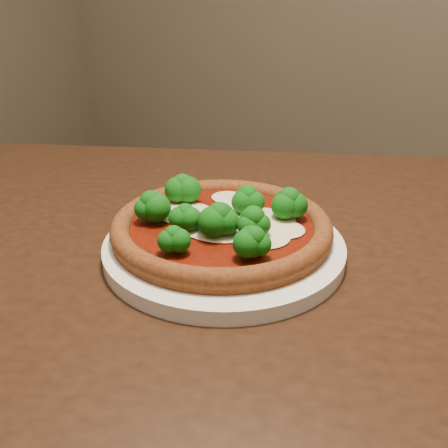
% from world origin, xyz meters
% --- Properties ---
extents(dining_table, '(1.35, 1.23, 0.75)m').
position_xyz_m(dining_table, '(0.12, -0.05, 0.65)').
color(dining_table, black).
rests_on(dining_table, floor).
extents(plate, '(0.29, 0.29, 0.02)m').
position_xyz_m(plate, '(0.08, -0.03, 0.76)').
color(plate, white).
rests_on(plate, dining_table).
extents(pizza, '(0.27, 0.27, 0.06)m').
position_xyz_m(pizza, '(0.07, -0.02, 0.78)').
color(pizza, brown).
rests_on(pizza, plate).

